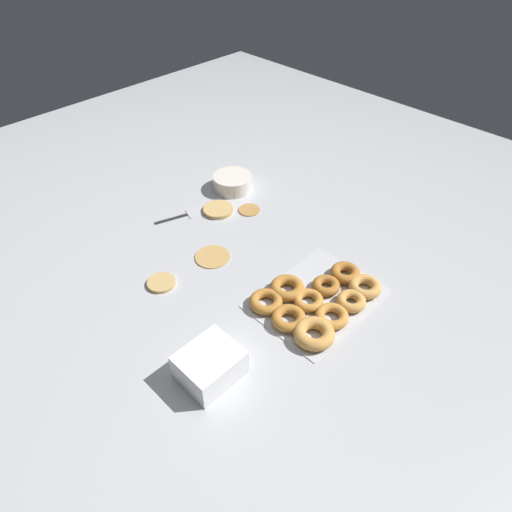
{
  "coord_description": "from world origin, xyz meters",
  "views": [
    {
      "loc": [
        -0.76,
        -0.89,
        1.02
      ],
      "look_at": [
        0.02,
        -0.11,
        0.04
      ],
      "focal_mm": 32.0,
      "sensor_mm": 36.0,
      "label": 1
    }
  ],
  "objects_px": {
    "pancake_3": "(161,283)",
    "pancake_2": "(249,209)",
    "batter_bowl": "(233,182)",
    "pancake_0": "(213,256)",
    "spatula": "(194,212)",
    "container_stack": "(210,365)",
    "donut_tray": "(317,301)",
    "pancake_1": "(218,210)"
  },
  "relations": [
    {
      "from": "pancake_3",
      "to": "pancake_2",
      "type": "bearing_deg",
      "value": 10.26
    },
    {
      "from": "pancake_2",
      "to": "batter_bowl",
      "type": "distance_m",
      "value": 0.17
    },
    {
      "from": "pancake_0",
      "to": "spatula",
      "type": "height_order",
      "value": "pancake_0"
    },
    {
      "from": "pancake_3",
      "to": "spatula",
      "type": "height_order",
      "value": "pancake_3"
    },
    {
      "from": "pancake_0",
      "to": "container_stack",
      "type": "xyz_separation_m",
      "value": [
        -0.31,
        -0.34,
        0.04
      ]
    },
    {
      "from": "donut_tray",
      "to": "container_stack",
      "type": "distance_m",
      "value": 0.39
    },
    {
      "from": "pancake_3",
      "to": "donut_tray",
      "type": "xyz_separation_m",
      "value": [
        0.27,
        -0.4,
        0.01
      ]
    },
    {
      "from": "batter_bowl",
      "to": "spatula",
      "type": "xyz_separation_m",
      "value": [
        -0.22,
        -0.02,
        -0.03
      ]
    },
    {
      "from": "donut_tray",
      "to": "pancake_0",
      "type": "bearing_deg",
      "value": 101.14
    },
    {
      "from": "donut_tray",
      "to": "batter_bowl",
      "type": "bearing_deg",
      "value": 68.11
    },
    {
      "from": "pancake_3",
      "to": "spatula",
      "type": "distance_m",
      "value": 0.39
    },
    {
      "from": "container_stack",
      "to": "pancake_2",
      "type": "bearing_deg",
      "value": 37.57
    },
    {
      "from": "donut_tray",
      "to": "pancake_2",
      "type": "bearing_deg",
      "value": 67.81
    },
    {
      "from": "pancake_1",
      "to": "pancake_3",
      "type": "height_order",
      "value": "pancake_1"
    },
    {
      "from": "pancake_2",
      "to": "batter_bowl",
      "type": "height_order",
      "value": "batter_bowl"
    },
    {
      "from": "pancake_2",
      "to": "container_stack",
      "type": "relative_size",
      "value": 0.53
    },
    {
      "from": "pancake_2",
      "to": "container_stack",
      "type": "xyz_separation_m",
      "value": [
        -0.58,
        -0.45,
        0.04
      ]
    },
    {
      "from": "pancake_0",
      "to": "pancake_1",
      "type": "height_order",
      "value": "pancake_1"
    },
    {
      "from": "batter_bowl",
      "to": "pancake_1",
      "type": "bearing_deg",
      "value": -152.7
    },
    {
      "from": "pancake_3",
      "to": "pancake_0",
      "type": "bearing_deg",
      "value": -5.26
    },
    {
      "from": "donut_tray",
      "to": "batter_bowl",
      "type": "xyz_separation_m",
      "value": [
        0.26,
        0.65,
        0.01
      ]
    },
    {
      "from": "donut_tray",
      "to": "container_stack",
      "type": "xyz_separation_m",
      "value": [
        -0.38,
        0.04,
        0.02
      ]
    },
    {
      "from": "pancake_0",
      "to": "batter_bowl",
      "type": "bearing_deg",
      "value": 37.69
    },
    {
      "from": "pancake_0",
      "to": "pancake_2",
      "type": "bearing_deg",
      "value": 20.61
    },
    {
      "from": "pancake_3",
      "to": "container_stack",
      "type": "bearing_deg",
      "value": -106.85
    },
    {
      "from": "pancake_1",
      "to": "container_stack",
      "type": "xyz_separation_m",
      "value": [
        -0.5,
        -0.53,
        0.03
      ]
    },
    {
      "from": "pancake_1",
      "to": "batter_bowl",
      "type": "relative_size",
      "value": 0.73
    },
    {
      "from": "pancake_3",
      "to": "container_stack",
      "type": "relative_size",
      "value": 0.58
    },
    {
      "from": "spatula",
      "to": "container_stack",
      "type": "bearing_deg",
      "value": -107.4
    },
    {
      "from": "pancake_0",
      "to": "batter_bowl",
      "type": "distance_m",
      "value": 0.42
    },
    {
      "from": "pancake_3",
      "to": "batter_bowl",
      "type": "xyz_separation_m",
      "value": [
        0.53,
        0.24,
        0.02
      ]
    },
    {
      "from": "pancake_1",
      "to": "pancake_2",
      "type": "height_order",
      "value": "pancake_1"
    },
    {
      "from": "batter_bowl",
      "to": "donut_tray",
      "type": "bearing_deg",
      "value": -111.89
    },
    {
      "from": "pancake_3",
      "to": "container_stack",
      "type": "height_order",
      "value": "container_stack"
    },
    {
      "from": "pancake_2",
      "to": "spatula",
      "type": "height_order",
      "value": "pancake_2"
    },
    {
      "from": "pancake_2",
      "to": "pancake_3",
      "type": "relative_size",
      "value": 0.92
    },
    {
      "from": "donut_tray",
      "to": "container_stack",
      "type": "relative_size",
      "value": 2.47
    },
    {
      "from": "pancake_0",
      "to": "pancake_1",
      "type": "relative_size",
      "value": 1.04
    },
    {
      "from": "pancake_1",
      "to": "donut_tray",
      "type": "xyz_separation_m",
      "value": [
        -0.11,
        -0.57,
        0.01
      ]
    },
    {
      "from": "pancake_2",
      "to": "pancake_3",
      "type": "height_order",
      "value": "pancake_3"
    },
    {
      "from": "pancake_1",
      "to": "spatula",
      "type": "height_order",
      "value": "pancake_1"
    },
    {
      "from": "pancake_2",
      "to": "pancake_1",
      "type": "bearing_deg",
      "value": 137.34
    }
  ]
}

